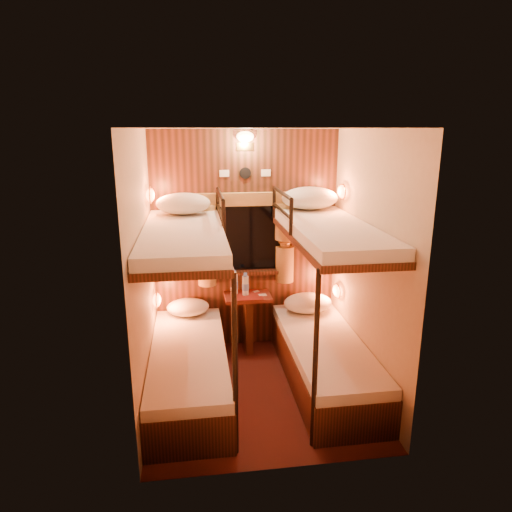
{
  "coord_description": "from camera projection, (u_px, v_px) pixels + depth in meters",
  "views": [
    {
      "loc": [
        -0.56,
        -3.79,
        2.39
      ],
      "look_at": [
        -0.01,
        0.15,
        1.28
      ],
      "focal_mm": 32.0,
      "sensor_mm": 36.0,
      "label": 1
    }
  ],
  "objects": [
    {
      "name": "wall_left",
      "position": [
        143.0,
        274.0,
        3.88
      ],
      "size": [
        0.0,
        2.4,
        2.4
      ],
      "primitive_type": "plane",
      "rotation": [
        1.57,
        0.0,
        1.57
      ],
      "color": "#C6B293",
      "rests_on": "floor"
    },
    {
      "name": "window",
      "position": [
        246.0,
        244.0,
        4.98
      ],
      "size": [
        1.0,
        0.12,
        0.79
      ],
      "color": "black",
      "rests_on": "back_panel"
    },
    {
      "name": "back_panel",
      "position": [
        245.0,
        242.0,
        5.0
      ],
      "size": [
        2.0,
        0.03,
        2.4
      ],
      "primitive_type": "cube",
      "color": "black",
      "rests_on": "floor"
    },
    {
      "name": "pillow_lower_right",
      "position": [
        308.0,
        303.0,
        4.99
      ],
      "size": [
        0.53,
        0.38,
        0.21
      ],
      "primitive_type": "ellipsoid",
      "color": "silver",
      "rests_on": "bunk_right"
    },
    {
      "name": "bottle_left",
      "position": [
        234.0,
        284.0,
        4.98
      ],
      "size": [
        0.08,
        0.08,
        0.27
      ],
      "rotation": [
        0.0,
        0.0,
        -0.12
      ],
      "color": "#99BFE5",
      "rests_on": "table"
    },
    {
      "name": "back_fixtures",
      "position": [
        245.0,
        144.0,
        4.69
      ],
      "size": [
        0.54,
        0.09,
        0.48
      ],
      "color": "black",
      "rests_on": "back_panel"
    },
    {
      "name": "pillow_lower_left",
      "position": [
        188.0,
        307.0,
        4.91
      ],
      "size": [
        0.45,
        0.32,
        0.18
      ],
      "primitive_type": "ellipsoid",
      "color": "silver",
      "rests_on": "bunk_left"
    },
    {
      "name": "pillow_upper_right",
      "position": [
        310.0,
        198.0,
        4.74
      ],
      "size": [
        0.59,
        0.42,
        0.23
      ],
      "primitive_type": "ellipsoid",
      "color": "silver",
      "rests_on": "bunk_right"
    },
    {
      "name": "wall_front",
      "position": [
        282.0,
        316.0,
        3.01
      ],
      "size": [
        2.4,
        0.0,
        2.4
      ],
      "primitive_type": "plane",
      "rotation": [
        -1.57,
        0.0,
        0.0
      ],
      "color": "#C6B293",
      "rests_on": "floor"
    },
    {
      "name": "bottle_right",
      "position": [
        245.0,
        286.0,
        4.94
      ],
      "size": [
        0.07,
        0.07,
        0.25
      ],
      "rotation": [
        0.0,
        0.0,
        0.23
      ],
      "color": "#99BFE5",
      "rests_on": "table"
    },
    {
      "name": "table",
      "position": [
        248.0,
        315.0,
        5.04
      ],
      "size": [
        0.5,
        0.34,
        0.66
      ],
      "color": "#612716",
      "rests_on": "floor"
    },
    {
      "name": "floor",
      "position": [
        259.0,
        390.0,
        4.33
      ],
      "size": [
        2.1,
        2.1,
        0.0
      ],
      "primitive_type": "plane",
      "color": "#350F0E",
      "rests_on": "ground"
    },
    {
      "name": "wall_right",
      "position": [
        368.0,
        265.0,
        4.15
      ],
      "size": [
        0.0,
        2.4,
        2.4
      ],
      "primitive_type": "plane",
      "rotation": [
        1.57,
        0.0,
        -1.57
      ],
      "color": "#C6B293",
      "rests_on": "floor"
    },
    {
      "name": "ceiling",
      "position": [
        260.0,
        128.0,
        3.69
      ],
      "size": [
        2.1,
        2.1,
        0.0
      ],
      "primitive_type": "plane",
      "rotation": [
        3.14,
        0.0,
        0.0
      ],
      "color": "silver",
      "rests_on": "wall_back"
    },
    {
      "name": "bunk_right",
      "position": [
        325.0,
        329.0,
        4.34
      ],
      "size": [
        0.72,
        1.9,
        1.82
      ],
      "color": "black",
      "rests_on": "floor"
    },
    {
      "name": "bunk_left",
      "position": [
        188.0,
        337.0,
        4.16
      ],
      "size": [
        0.72,
        1.9,
        1.82
      ],
      "color": "black",
      "rests_on": "floor"
    },
    {
      "name": "pillow_upper_left",
      "position": [
        183.0,
        204.0,
        4.47
      ],
      "size": [
        0.53,
        0.38,
        0.21
      ],
      "primitive_type": "ellipsoid",
      "color": "silver",
      "rests_on": "bunk_left"
    },
    {
      "name": "curtains",
      "position": [
        246.0,
        238.0,
        4.92
      ],
      "size": [
        1.1,
        0.22,
        1.0
      ],
      "color": "olive",
      "rests_on": "back_panel"
    },
    {
      "name": "sachet_b",
      "position": [
        256.0,
        292.0,
        5.07
      ],
      "size": [
        0.09,
        0.08,
        0.01
      ],
      "primitive_type": "cube",
      "rotation": [
        0.0,
        0.0,
        0.46
      ],
      "color": "silver",
      "rests_on": "table"
    },
    {
      "name": "wall_back",
      "position": [
        245.0,
        242.0,
        5.02
      ],
      "size": [
        2.4,
        0.0,
        2.4
      ],
      "primitive_type": "plane",
      "rotation": [
        1.57,
        0.0,
        0.0
      ],
      "color": "#C6B293",
      "rests_on": "floor"
    },
    {
      "name": "reading_lamps",
      "position": [
        249.0,
        246.0,
        4.67
      ],
      "size": [
        2.0,
        0.2,
        1.25
      ],
      "color": "#F45B24",
      "rests_on": "wall_left"
    },
    {
      "name": "sachet_a",
      "position": [
        262.0,
        295.0,
        4.96
      ],
      "size": [
        0.09,
        0.07,
        0.01
      ],
      "primitive_type": "cube",
      "rotation": [
        0.0,
        0.0,
        0.13
      ],
      "color": "silver",
      "rests_on": "table"
    }
  ]
}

